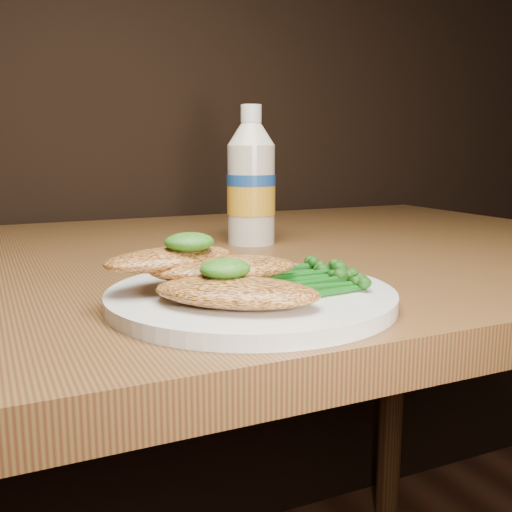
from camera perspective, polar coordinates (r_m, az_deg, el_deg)
name	(u,v)px	position (r m, az deg, el deg)	size (l,w,h in m)	color
dining_table	(238,503)	(0.94, -1.73, -22.52)	(1.20, 0.80, 0.75)	#4A2516
plate	(251,297)	(0.52, -0.49, -3.94)	(0.25, 0.25, 0.01)	silver
chicken_front	(236,292)	(0.47, -1.89, -3.46)	(0.13, 0.07, 0.02)	#CA8340
chicken_mid	(224,268)	(0.52, -3.06, -1.18)	(0.13, 0.07, 0.02)	#CA8340
chicken_back	(170,259)	(0.53, -8.23, -0.25)	(0.12, 0.06, 0.02)	#CA8340
pesto_front	(225,269)	(0.48, -2.97, -1.22)	(0.04, 0.04, 0.02)	black
pesto_back	(189,242)	(0.52, -6.40, 1.33)	(0.04, 0.04, 0.02)	black
broccolini_bundle	(296,276)	(0.53, 3.84, -1.97)	(0.12, 0.09, 0.02)	#125413
mayo_bottle	(251,175)	(0.84, -0.46, 7.71)	(0.07, 0.07, 0.19)	beige
pepper_grinder	(241,202)	(0.90, -1.42, 5.14)	(0.04, 0.04, 0.11)	black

